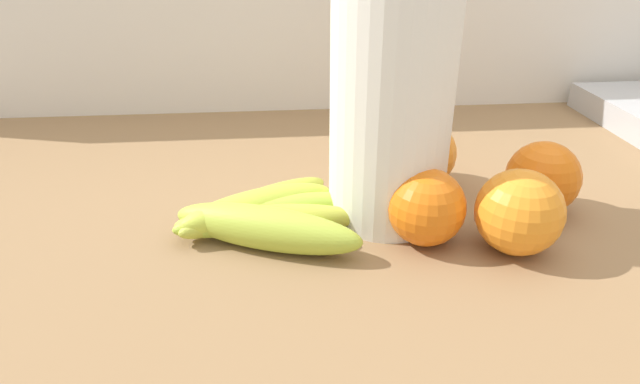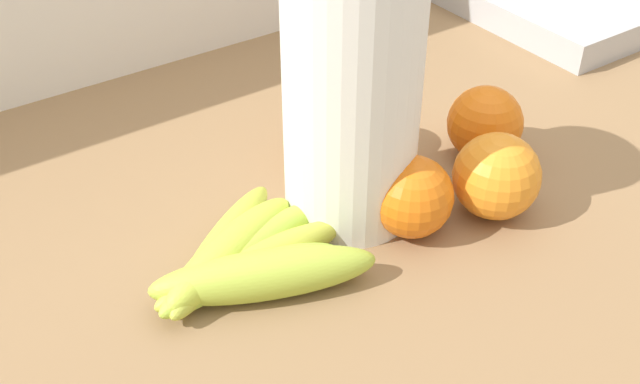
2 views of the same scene
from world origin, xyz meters
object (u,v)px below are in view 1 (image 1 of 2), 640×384
banana_bunch (264,217)px  orange_center (543,178)px  orange_right (519,212)px  orange_back_right (423,154)px  paper_towel_roll (391,107)px  orange_back_left (426,207)px

banana_bunch → orange_center: bearing=4.6°
orange_center → orange_right: size_ratio=0.95×
orange_right → orange_back_right: bearing=108.1°
banana_bunch → orange_center: size_ratio=2.56×
orange_right → paper_towel_roll: bearing=143.5°
orange_back_left → orange_right: size_ratio=0.93×
banana_bunch → orange_back_right: size_ratio=2.59×
orange_back_left → orange_center: 0.15m
orange_back_right → orange_back_left: bearing=-103.7°
banana_bunch → orange_center: 0.30m
orange_back_right → orange_center: orange_center is taller
orange_back_left → orange_center: bearing=20.3°
banana_bunch → paper_towel_roll: size_ratio=0.74×
orange_back_right → orange_center: size_ratio=0.99×
orange_back_left → orange_back_right: (0.03, 0.13, 0.00)m
orange_back_left → paper_towel_roll: size_ratio=0.28×
orange_back_left → orange_back_right: bearing=76.3°
orange_back_left → banana_bunch: bearing=169.7°
orange_back_right → orange_center: (0.11, -0.08, 0.00)m
paper_towel_roll → orange_back_right: bearing=51.0°
orange_back_right → paper_towel_roll: size_ratio=0.29×
orange_back_right → paper_towel_roll: paper_towel_roll is taller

